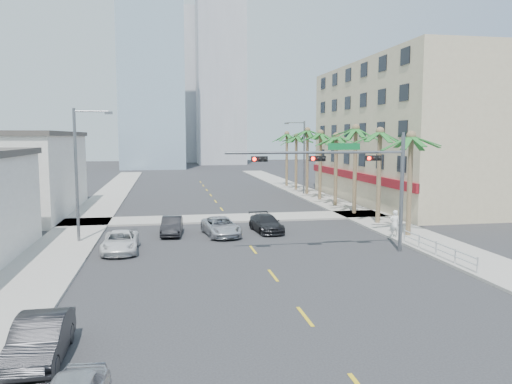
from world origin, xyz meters
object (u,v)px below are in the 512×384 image
Objects in this scene: car_lane_center at (221,227)px; car_lane_right at (266,223)px; car_lane_left at (172,226)px; car_parked_far at (120,242)px; car_parked_mid at (40,340)px; pedestrian at (395,224)px; traffic_signal_mast at (353,171)px.

car_lane_center is 3.60m from car_lane_right.
car_lane_center is at bearing -9.99° from car_lane_left.
car_lane_center reaches higher than car_lane_left.
car_lane_right is at bearing 24.64° from car_parked_far.
car_parked_mid is 23.08m from car_lane_right.
traffic_signal_mast is at bearing 41.88° from pedestrian.
car_parked_far is at bearing -118.36° from car_lane_left.
car_parked_far is 5.89m from car_lane_left.
car_lane_left is 7.00m from car_lane_right.
car_parked_mid is 2.31× the size of pedestrian.
traffic_signal_mast is 20.03m from car_parked_mid.
car_lane_right reaches higher than car_parked_far.
traffic_signal_mast is 2.50× the size of car_lane_right.
car_parked_mid is 0.95× the size of car_parked_far.
car_lane_right is (-3.78, 7.75, -4.42)m from traffic_signal_mast.
car_lane_left is at bearing 143.98° from traffic_signal_mast.
car_lane_center is (-7.28, 6.92, -4.40)m from traffic_signal_mast.
car_lane_center is (7.90, 19.23, -0.06)m from car_parked_mid.
car_lane_center is 12.28m from pedestrian.
car_parked_mid reaches higher than car_lane_left.
car_parked_mid is at bearing -97.50° from car_lane_left.
car_lane_center is (3.50, -0.93, 0.00)m from car_lane_left.
pedestrian is at bearing -23.30° from car_lane_center.
pedestrian is at bearing 37.95° from car_parked_mid.
car_lane_center is at bearing -172.75° from car_lane_right.
car_lane_left is 0.90× the size of car_lane_right.
pedestrian is at bearing 38.08° from traffic_signal_mast.
traffic_signal_mast is 2.32× the size of car_lane_center.
car_lane_center is (6.72, 4.00, 0.03)m from car_parked_far.
car_lane_left is at bearing -11.91° from pedestrian.
car_lane_left reaches higher than car_lane_right.
pedestrian is at bearing -10.89° from car_lane_left.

